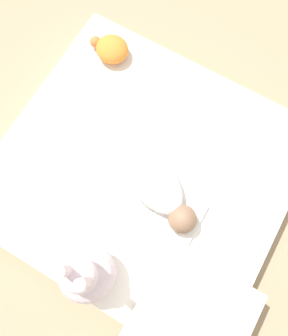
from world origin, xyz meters
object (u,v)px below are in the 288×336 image
pillow (192,315)px  turtle_plush (111,49)px  swaddled_baby (149,174)px  bunny_plush (86,273)px

pillow → turtle_plush: bearing=-43.7°
turtle_plush → swaddled_baby: bearing=135.8°
pillow → turtle_plush: 1.07m
turtle_plush → pillow: bearing=136.3°
bunny_plush → turtle_plush: bunny_plush is taller
pillow → swaddled_baby: bearing=-43.0°
swaddled_baby → pillow: 0.50m
pillow → bunny_plush: (0.37, 0.06, 0.08)m
bunny_plush → turtle_plush: (0.40, -0.80, -0.08)m
bunny_plush → swaddled_baby: bearing=-90.8°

